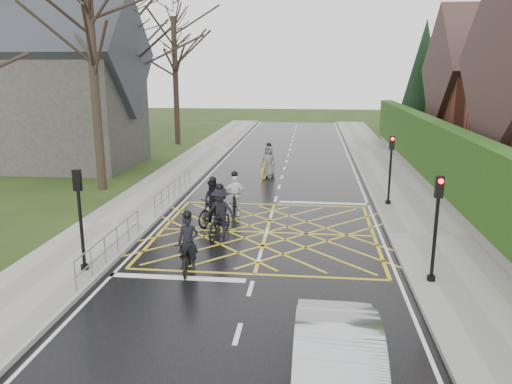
% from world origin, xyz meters
% --- Properties ---
extents(ground, '(120.00, 120.00, 0.00)m').
position_xyz_m(ground, '(0.00, 0.00, 0.00)').
color(ground, '#1F3210').
rests_on(ground, ground).
extents(road, '(9.00, 80.00, 0.01)m').
position_xyz_m(road, '(0.00, 0.00, 0.01)').
color(road, black).
rests_on(road, ground).
extents(sidewalk_right, '(3.00, 80.00, 0.15)m').
position_xyz_m(sidewalk_right, '(6.00, 0.00, 0.07)').
color(sidewalk_right, gray).
rests_on(sidewalk_right, ground).
extents(sidewalk_left, '(3.00, 80.00, 0.15)m').
position_xyz_m(sidewalk_left, '(-6.00, 0.00, 0.07)').
color(sidewalk_left, gray).
rests_on(sidewalk_left, ground).
extents(stone_wall, '(0.50, 38.00, 0.70)m').
position_xyz_m(stone_wall, '(7.75, 6.00, 0.35)').
color(stone_wall, slate).
rests_on(stone_wall, ground).
extents(hedge, '(0.90, 38.00, 2.80)m').
position_xyz_m(hedge, '(7.75, 6.00, 2.10)').
color(hedge, '#15350E').
rests_on(hedge, stone_wall).
extents(house_far, '(9.80, 8.80, 10.30)m').
position_xyz_m(house_far, '(14.75, 18.00, 4.36)').
color(house_far, brown).
rests_on(house_far, ground).
extents(conifer, '(4.60, 4.60, 10.00)m').
position_xyz_m(conifer, '(10.75, 26.00, 4.99)').
color(conifer, black).
rests_on(conifer, ground).
extents(church, '(8.80, 7.80, 11.00)m').
position_xyz_m(church, '(-13.54, 12.00, 4.93)').
color(church, '#2D2B28').
rests_on(church, ground).
extents(tree_near, '(9.24, 9.24, 11.44)m').
position_xyz_m(tree_near, '(-9.00, 6.00, 7.91)').
color(tree_near, black).
rests_on(tree_near, ground).
extents(tree_mid, '(10.08, 10.08, 12.48)m').
position_xyz_m(tree_mid, '(-10.00, 14.00, 8.63)').
color(tree_mid, black).
rests_on(tree_mid, ground).
extents(tree_far, '(8.40, 8.40, 10.40)m').
position_xyz_m(tree_far, '(-9.30, 22.00, 7.19)').
color(tree_far, black).
rests_on(tree_far, ground).
extents(railing_south, '(0.05, 5.04, 1.03)m').
position_xyz_m(railing_south, '(-4.65, -3.50, 0.78)').
color(railing_south, slate).
rests_on(railing_south, ground).
extents(railing_north, '(0.05, 6.04, 1.03)m').
position_xyz_m(railing_north, '(-4.65, 4.00, 0.79)').
color(railing_north, slate).
rests_on(railing_north, ground).
extents(traffic_light_ne, '(0.24, 0.31, 3.21)m').
position_xyz_m(traffic_light_ne, '(5.10, 4.20, 1.66)').
color(traffic_light_ne, black).
rests_on(traffic_light_ne, ground).
extents(traffic_light_se, '(0.24, 0.31, 3.21)m').
position_xyz_m(traffic_light_se, '(5.10, -4.20, 1.66)').
color(traffic_light_se, black).
rests_on(traffic_light_se, ground).
extents(traffic_light_sw, '(0.24, 0.31, 3.21)m').
position_xyz_m(traffic_light_sw, '(-5.10, -4.50, 1.66)').
color(traffic_light_sw, black).
rests_on(traffic_light_sw, ground).
extents(cyclist_rear, '(0.95, 2.03, 1.90)m').
position_xyz_m(cyclist_rear, '(-2.06, -3.88, 0.62)').
color(cyclist_rear, black).
rests_on(cyclist_rear, ground).
extents(cyclist_back, '(1.30, 1.99, 1.94)m').
position_xyz_m(cyclist_back, '(-2.20, 0.83, 0.73)').
color(cyclist_back, black).
rests_on(cyclist_back, ground).
extents(cyclist_mid, '(1.29, 2.15, 2.00)m').
position_xyz_m(cyclist_mid, '(-1.66, -0.62, 0.73)').
color(cyclist_mid, black).
rests_on(cyclist_mid, ground).
extents(cyclist_front, '(1.07, 1.96, 1.91)m').
position_xyz_m(cyclist_front, '(-1.54, 2.10, 0.70)').
color(cyclist_front, black).
rests_on(cyclist_front, ground).
extents(cyclist_lead, '(1.25, 2.16, 1.99)m').
position_xyz_m(cyclist_lead, '(-0.77, 9.86, 0.69)').
color(cyclist_lead, gold).
rests_on(cyclist_lead, ground).
extents(car, '(1.65, 4.62, 1.52)m').
position_xyz_m(car, '(2.17, -9.98, 0.76)').
color(car, '#B1B4B9').
rests_on(car, ground).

